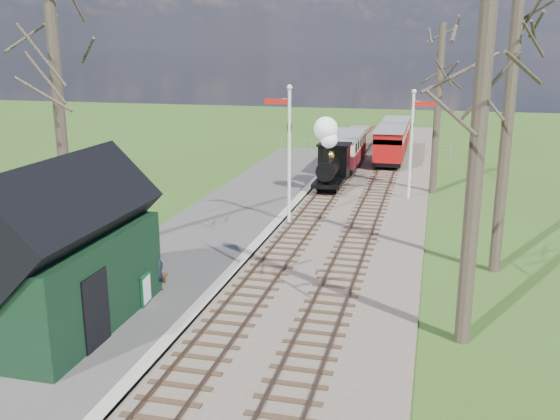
{
  "coord_description": "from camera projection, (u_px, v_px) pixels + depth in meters",
  "views": [
    {
      "loc": [
        5.44,
        -10.31,
        7.84
      ],
      "look_at": [
        -0.26,
        12.55,
        1.6
      ],
      "focal_mm": 40.0,
      "sensor_mm": 36.0,
      "label": 1
    }
  ],
  "objects": [
    {
      "name": "ballast_bed",
      "position": [
        351.0,
        196.0,
        33.27
      ],
      "size": [
        8.0,
        60.0,
        0.1
      ],
      "primitive_type": "cube",
      "color": "brown",
      "rests_on": "ground"
    },
    {
      "name": "distant_hills",
      "position": [
        394.0,
        246.0,
        77.16
      ],
      "size": [
        114.4,
        48.0,
        22.02
      ],
      "color": "#385B23",
      "rests_on": "ground"
    },
    {
      "name": "sign_board",
      "position": [
        146.0,
        289.0,
        18.86
      ],
      "size": [
        0.15,
        0.67,
        0.97
      ],
      "color": "#0D3F23",
      "rests_on": "platform"
    },
    {
      "name": "track_far",
      "position": [
        376.0,
        196.0,
        32.95
      ],
      "size": [
        1.6,
        60.0,
        0.15
      ],
      "color": "brown",
      "rests_on": "ground"
    },
    {
      "name": "bare_trees",
      "position": [
        309.0,
        127.0,
        20.78
      ],
      "size": [
        15.51,
        22.39,
        12.0
      ],
      "color": "#382D23",
      "rests_on": "ground"
    },
    {
      "name": "red_carriage_a",
      "position": [
        390.0,
        145.0,
        41.25
      ],
      "size": [
        1.94,
        4.8,
        2.04
      ],
      "color": "black",
      "rests_on": "ground"
    },
    {
      "name": "coach",
      "position": [
        346.0,
        149.0,
        39.89
      ],
      "size": [
        1.89,
        6.49,
        1.99
      ],
      "color": "black",
      "rests_on": "ground"
    },
    {
      "name": "bench",
      "position": [
        146.0,
        276.0,
        20.07
      ],
      "size": [
        0.63,
        1.65,
        0.92
      ],
      "color": "#4F341C",
      "rests_on": "platform"
    },
    {
      "name": "person",
      "position": [
        158.0,
        272.0,
        19.85
      ],
      "size": [
        0.43,
        0.55,
        1.32
      ],
      "primitive_type": "imported",
      "rotation": [
        0.0,
        0.0,
        1.31
      ],
      "color": "black",
      "rests_on": "platform"
    },
    {
      "name": "semaphore_near",
      "position": [
        288.0,
        145.0,
        27.21
      ],
      "size": [
        1.22,
        0.24,
        6.22
      ],
      "color": "silver",
      "rests_on": "ground"
    },
    {
      "name": "platform",
      "position": [
        215.0,
        231.0,
        26.88
      ],
      "size": [
        5.0,
        44.0,
        0.2
      ],
      "primitive_type": "cube",
      "color": "#474442",
      "rests_on": "ground"
    },
    {
      "name": "coping_strip",
      "position": [
        267.0,
        234.0,
        26.34
      ],
      "size": [
        0.4,
        44.0,
        0.21
      ],
      "primitive_type": "cube",
      "color": "#B2AD9E",
      "rests_on": "ground"
    },
    {
      "name": "track_near",
      "position": [
        327.0,
        194.0,
        33.56
      ],
      "size": [
        1.6,
        60.0,
        0.15
      ],
      "color": "brown",
      "rests_on": "ground"
    },
    {
      "name": "fence_line",
      "position": [
        363.0,
        146.0,
        46.51
      ],
      "size": [
        12.6,
        0.08,
        1.0
      ],
      "color": "slate",
      "rests_on": "ground"
    },
    {
      "name": "station_shed",
      "position": [
        63.0,
        255.0,
        17.13
      ],
      "size": [
        3.25,
        6.3,
        4.78
      ],
      "color": "black",
      "rests_on": "platform"
    },
    {
      "name": "semaphore_far",
      "position": [
        413.0,
        136.0,
        31.71
      ],
      "size": [
        1.22,
        0.24,
        5.72
      ],
      "color": "silver",
      "rests_on": "ground"
    },
    {
      "name": "red_carriage_b",
      "position": [
        396.0,
        134.0,
        46.41
      ],
      "size": [
        1.94,
        4.8,
        2.04
      ],
      "color": "black",
      "rests_on": "ground"
    },
    {
      "name": "locomotive",
      "position": [
        331.0,
        158.0,
        34.08
      ],
      "size": [
        1.62,
        3.79,
        4.06
      ],
      "color": "black",
      "rests_on": "ground"
    }
  ]
}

